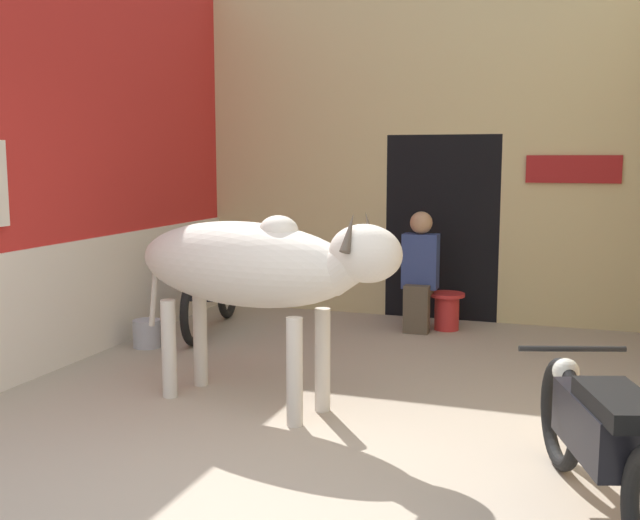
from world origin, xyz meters
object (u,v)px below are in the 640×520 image
Objects in this scene: motorcycle_near at (602,438)px; cow at (254,266)px; motorcycle_far at (212,289)px; bucket at (147,333)px; shopkeeper_seated at (420,268)px; plastic_stool at (447,310)px.

cow is at bearing 155.72° from motorcycle_near.
motorcycle_far is at bearing 124.37° from cow.
bucket is (-0.27, -0.81, -0.31)m from motorcycle_far.
shopkeeper_seated reaches higher than motorcycle_far.
cow is at bearing -55.63° from motorcycle_far.
cow reaches higher than shopkeeper_seated.
plastic_stool is at bearing 109.79° from motorcycle_near.
motorcycle_near is 7.21× the size of bucket.
motorcycle_far is 2.44m from plastic_stool.
cow is at bearing -107.39° from plastic_stool.
cow reaches higher than bucket.
shopkeeper_seated is at bearing 19.14° from motorcycle_far.
shopkeeper_seated is (-1.67, 3.76, 0.22)m from motorcycle_near.
motorcycle_near is 4.14m from plastic_stool.
bucket is (-1.66, 1.21, -0.89)m from cow.
plastic_stool is (-1.40, 3.89, -0.22)m from motorcycle_near.
motorcycle_near is at bearing -24.28° from cow.
bucket is at bearing 150.36° from motorcycle_near.
shopkeeper_seated is (0.63, 2.73, -0.36)m from cow.
motorcycle_near is 1.00× the size of motorcycle_far.
motorcycle_near is at bearing -66.10° from shopkeeper_seated.
shopkeeper_seated is 3.18× the size of plastic_stool.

